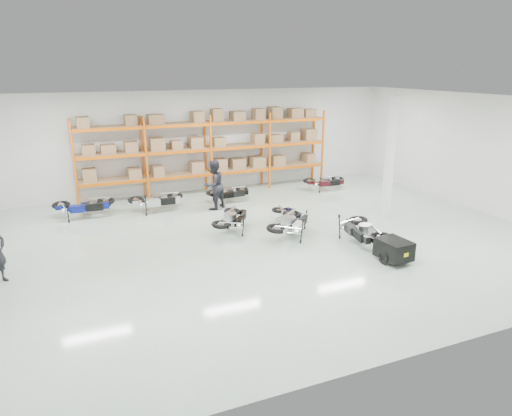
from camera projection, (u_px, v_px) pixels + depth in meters
name	position (u px, v px, depth m)	size (l,w,h in m)	color
room	(267.00, 173.00, 14.49)	(18.00, 18.00, 18.00)	#AABDAD
pallet_rack	(208.00, 143.00, 20.17)	(11.28, 0.98, 3.62)	#DA5C0B
structural_column	(390.00, 158.00, 16.83)	(0.25, 0.25, 4.50)	white
moto_blue_centre	(290.00, 213.00, 16.24)	(0.71, 1.59, 0.97)	#0A0748
moto_silver_left	(291.00, 219.00, 15.25)	(0.86, 1.94, 1.19)	silver
moto_black_far_left	(233.00, 216.00, 15.76)	(0.80, 1.80, 1.10)	black
moto_touring_right	(362.00, 226.00, 14.60)	(0.86, 1.94, 1.19)	black
trailer	(394.00, 249.00, 13.25)	(0.84, 1.61, 0.67)	black
moto_back_a	(83.00, 202.00, 17.16)	(0.86, 1.94, 1.18)	navy
moto_back_b	(157.00, 197.00, 17.94)	(0.83, 1.86, 1.14)	#AEB2B8
moto_back_c	(229.00, 190.00, 19.16)	(0.72, 1.63, 1.00)	black
moto_back_d	(326.00, 179.00, 20.97)	(0.76, 1.71, 1.04)	#3A0B13
person_back	(214.00, 185.00, 18.06)	(0.96, 0.75, 1.97)	#212129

